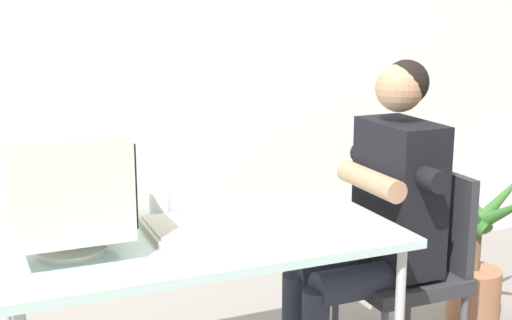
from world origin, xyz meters
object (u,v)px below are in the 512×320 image
at_px(keyboard, 175,234).
at_px(desk_mug, 160,204).
at_px(potted_plant, 476,257).
at_px(crt_monitor, 68,184).
at_px(office_chair, 413,261).
at_px(person_seated, 378,214).
at_px(desk, 199,247).

height_order(keyboard, desk_mug, desk_mug).
bearing_deg(potted_plant, crt_monitor, -170.79).
xyz_separation_m(office_chair, desk_mug, (-1.04, 0.21, 0.32)).
bearing_deg(person_seated, desk_mug, 166.29).
distance_m(crt_monitor, person_seated, 1.27).
xyz_separation_m(keyboard, desk_mug, (0.02, 0.27, 0.03)).
distance_m(desk, desk_mug, 0.28).
xyz_separation_m(crt_monitor, potted_plant, (1.98, 0.32, -0.66)).
distance_m(office_chair, potted_plant, 0.62).
height_order(crt_monitor, person_seated, person_seated).
bearing_deg(keyboard, person_seated, 4.19).
xyz_separation_m(keyboard, potted_plant, (1.61, 0.31, -0.43)).
xyz_separation_m(crt_monitor, office_chair, (1.43, 0.07, -0.50)).
relative_size(office_chair, potted_plant, 1.10).
bearing_deg(office_chair, desk_mug, 168.69).
bearing_deg(person_seated, desk, -176.53).
distance_m(crt_monitor, office_chair, 1.51).
bearing_deg(potted_plant, desk_mug, -178.60).
height_order(office_chair, person_seated, person_seated).
relative_size(crt_monitor, office_chair, 0.48).
height_order(desk, potted_plant, potted_plant).
relative_size(desk, desk_mug, 14.69).
bearing_deg(office_chair, crt_monitor, -177.08).
bearing_deg(desk, potted_plant, 10.98).
height_order(keyboard, person_seated, person_seated).
bearing_deg(keyboard, desk_mug, 85.24).
relative_size(desk, potted_plant, 1.83).
bearing_deg(potted_plant, office_chair, -155.71).
xyz_separation_m(crt_monitor, keyboard, (0.36, 0.01, -0.22)).
relative_size(desk, crt_monitor, 3.47).
height_order(desk, desk_mug, desk_mug).
distance_m(crt_monitor, potted_plant, 2.11).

